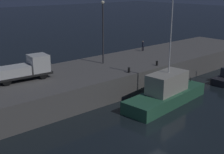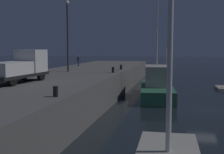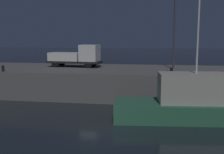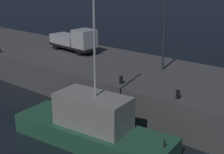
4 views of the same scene
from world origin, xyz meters
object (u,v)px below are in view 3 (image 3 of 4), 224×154
Objects in this scene: lamp_post_east at (174,25)px; bollard_east at (3,69)px; bollard_central at (171,71)px; fishing_trawler_red at (191,103)px; utility_truck at (77,56)px.

bollard_east is at bearing -161.92° from lamp_post_east.
bollard_central is (-0.47, -5.32, -4.34)m from lamp_post_east.
fishing_trawler_red is at bearing -85.58° from lamp_post_east.
lamp_post_east is 6.88m from bollard_central.
fishing_trawler_red is 18.24m from bollard_east.
utility_truck is at bearing 139.48° from fishing_trawler_red.
utility_truck is (-11.56, 9.88, 2.71)m from fishing_trawler_red.
lamp_post_east is at bearing 84.93° from bollard_central.
fishing_trawler_red is 19.06× the size of bollard_central.
lamp_post_east is at bearing 94.42° from fishing_trawler_red.
lamp_post_east is at bearing 0.41° from utility_truck.
fishing_trawler_red reaches higher than bollard_east.
utility_truck reaches higher than bollard_central.
fishing_trawler_red is at bearing -14.25° from bollard_east.
bollard_central is at bearing -95.07° from lamp_post_east.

